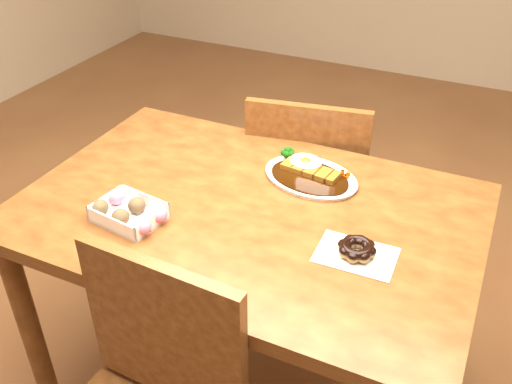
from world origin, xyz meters
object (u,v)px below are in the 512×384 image
at_px(katsu_curry_plate, 310,174).
at_px(pon_de_ring, 357,249).
at_px(table, 248,236).
at_px(donut_box, 129,212).
at_px(chair_far, 310,190).

height_order(katsu_curry_plate, pon_de_ring, katsu_curry_plate).
bearing_deg(pon_de_ring, table, 167.42).
distance_m(katsu_curry_plate, donut_box, 0.52).
bearing_deg(pon_de_ring, donut_box, -169.21).
bearing_deg(katsu_curry_plate, chair_far, 108.43).
height_order(table, chair_far, chair_far).
distance_m(table, katsu_curry_plate, 0.25).
height_order(katsu_curry_plate, donut_box, katsu_curry_plate).
height_order(chair_far, katsu_curry_plate, chair_far).
distance_m(chair_far, katsu_curry_plate, 0.45).
distance_m(donut_box, pon_de_ring, 0.58).
distance_m(table, chair_far, 0.56).
height_order(donut_box, pon_de_ring, donut_box).
height_order(table, donut_box, donut_box).
xyz_separation_m(chair_far, pon_de_ring, (0.33, -0.61, 0.29)).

